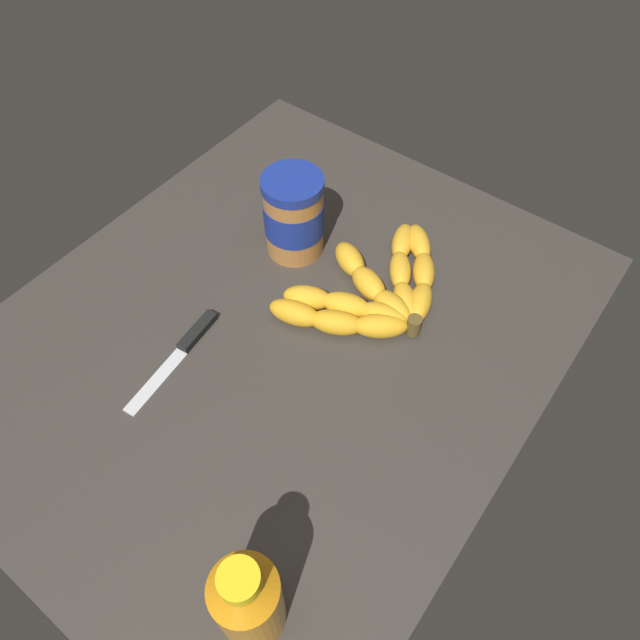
{
  "coord_description": "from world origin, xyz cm",
  "views": [
    {
      "loc": [
        34.89,
        33.39,
        66.91
      ],
      "look_at": [
        -2.86,
        4.95,
        3.04
      ],
      "focal_mm": 33.54,
      "sensor_mm": 36.0,
      "label": 1
    }
  ],
  "objects_px": {
    "honey_bottle": "(248,600)",
    "butter_knife": "(181,351)",
    "banana_bunch": "(374,292)",
    "peanut_butter_jar": "(294,215)"
  },
  "relations": [
    {
      "from": "honey_bottle",
      "to": "butter_knife",
      "type": "bearing_deg",
      "value": -122.62
    },
    {
      "from": "peanut_butter_jar",
      "to": "honey_bottle",
      "type": "relative_size",
      "value": 0.87
    },
    {
      "from": "butter_knife",
      "to": "honey_bottle",
      "type": "bearing_deg",
      "value": 57.38
    },
    {
      "from": "peanut_butter_jar",
      "to": "honey_bottle",
      "type": "bearing_deg",
      "value": 33.72
    },
    {
      "from": "peanut_butter_jar",
      "to": "honey_bottle",
      "type": "xyz_separation_m",
      "value": [
        0.43,
        0.29,
        0.0
      ]
    },
    {
      "from": "honey_bottle",
      "to": "banana_bunch",
      "type": "bearing_deg",
      "value": -162.15
    },
    {
      "from": "banana_bunch",
      "to": "honey_bottle",
      "type": "bearing_deg",
      "value": 17.85
    },
    {
      "from": "banana_bunch",
      "to": "butter_knife",
      "type": "height_order",
      "value": "banana_bunch"
    },
    {
      "from": "butter_knife",
      "to": "peanut_butter_jar",
      "type": "bearing_deg",
      "value": 179.8
    },
    {
      "from": "honey_bottle",
      "to": "peanut_butter_jar",
      "type": "bearing_deg",
      "value": -146.28
    }
  ]
}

